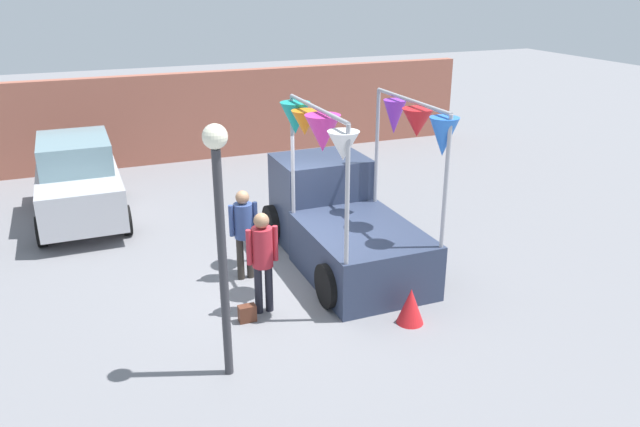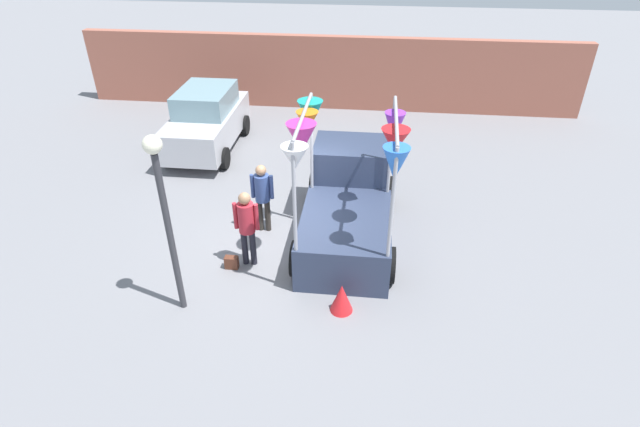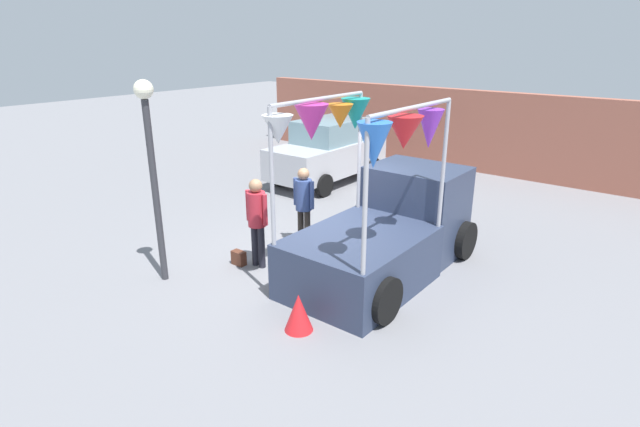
# 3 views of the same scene
# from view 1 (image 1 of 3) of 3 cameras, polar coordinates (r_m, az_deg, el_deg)

# --- Properties ---
(ground_plane) EXTENTS (60.00, 60.00, 0.00)m
(ground_plane) POSITION_cam_1_polar(r_m,az_deg,el_deg) (11.48, -2.96, -6.24)
(ground_plane) COLOR slate
(vendor_truck) EXTENTS (2.39, 4.11, 3.27)m
(vendor_truck) POSITION_cam_1_polar(r_m,az_deg,el_deg) (12.03, 1.79, -0.03)
(vendor_truck) COLOR #2D3851
(vendor_truck) RESTS_ON ground
(parked_car) EXTENTS (1.88, 4.00, 1.88)m
(parked_car) POSITION_cam_1_polar(r_m,az_deg,el_deg) (15.02, -21.23, 2.88)
(parked_car) COLOR #B7B7BC
(parked_car) RESTS_ON ground
(person_customer) EXTENTS (0.53, 0.34, 1.75)m
(person_customer) POSITION_cam_1_polar(r_m,az_deg,el_deg) (10.08, -5.28, -3.63)
(person_customer) COLOR black
(person_customer) RESTS_ON ground
(person_vendor) EXTENTS (0.53, 0.34, 1.70)m
(person_vendor) POSITION_cam_1_polar(r_m,az_deg,el_deg) (11.26, -6.99, -1.16)
(person_vendor) COLOR #2D2823
(person_vendor) RESTS_ON ground
(handbag) EXTENTS (0.28, 0.16, 0.28)m
(handbag) POSITION_cam_1_polar(r_m,az_deg,el_deg) (10.24, -6.67, -9.06)
(handbag) COLOR #592D1E
(handbag) RESTS_ON ground
(street_lamp) EXTENTS (0.32, 0.32, 3.56)m
(street_lamp) POSITION_cam_1_polar(r_m,az_deg,el_deg) (8.05, -9.14, -0.30)
(street_lamp) COLOR #333338
(street_lamp) RESTS_ON ground
(brick_boundary_wall) EXTENTS (18.00, 0.36, 2.60)m
(brick_boundary_wall) POSITION_cam_1_polar(r_m,az_deg,el_deg) (19.16, -11.85, 8.64)
(brick_boundary_wall) COLOR #9E5947
(brick_boundary_wall) RESTS_ON ground
(folded_kite_bundle_crimson) EXTENTS (0.53, 0.53, 0.60)m
(folded_kite_bundle_crimson) POSITION_cam_1_polar(r_m,az_deg,el_deg) (10.16, 8.29, -8.36)
(folded_kite_bundle_crimson) COLOR red
(folded_kite_bundle_crimson) RESTS_ON ground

